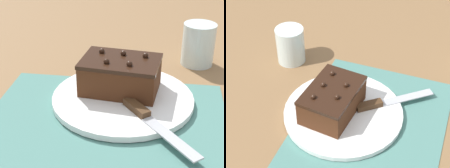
# 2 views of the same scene
# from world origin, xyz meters

# --- Properties ---
(ground_plane) EXTENTS (3.00, 3.00, 0.00)m
(ground_plane) POSITION_xyz_m (0.00, 0.00, 0.00)
(ground_plane) COLOR olive
(placemat_woven) EXTENTS (0.46, 0.34, 0.00)m
(placemat_woven) POSITION_xyz_m (0.00, 0.00, 0.00)
(placemat_woven) COLOR slate
(placemat_woven) RESTS_ON ground_plane
(cake_plate) EXTENTS (0.29, 0.29, 0.01)m
(cake_plate) POSITION_xyz_m (0.02, 0.07, 0.01)
(cake_plate) COLOR white
(cake_plate) RESTS_ON placemat_woven
(chocolate_cake) EXTENTS (0.17, 0.13, 0.08)m
(chocolate_cake) POSITION_xyz_m (0.02, 0.10, 0.05)
(chocolate_cake) COLOR #472614
(chocolate_cake) RESTS_ON cake_plate
(serving_knife) EXTENTS (0.15, 0.17, 0.01)m
(serving_knife) POSITION_xyz_m (0.08, -0.01, 0.02)
(serving_knife) COLOR #472D19
(serving_knife) RESTS_ON cake_plate
(drinking_glass) EXTENTS (0.08, 0.08, 0.10)m
(drinking_glass) POSITION_xyz_m (0.18, 0.29, 0.05)
(drinking_glass) COLOR silver
(drinking_glass) RESTS_ON ground_plane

